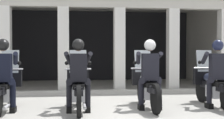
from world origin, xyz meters
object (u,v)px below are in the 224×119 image
object	(u,v)px
police_officer_far_left	(3,69)
police_officer_center_left	(78,69)
motorcycle_center_left	(78,88)
police_officer_far_right	(217,68)
police_officer_center_right	(150,68)
motorcycle_far_right	(212,85)
motorcycle_far_left	(6,88)
motorcycle_center_right	(147,86)

from	to	relation	value
police_officer_far_left	police_officer_center_left	bearing A→B (deg)	-8.79
motorcycle_center_left	police_officer_far_right	distance (m)	3.23
police_officer_far_left	police_officer_center_right	bearing A→B (deg)	-3.98
police_officer_far_right	police_officer_center_right	bearing A→B (deg)	166.70
motorcycle_far_right	police_officer_far_right	distance (m)	0.52
motorcycle_center_left	police_officer_center_left	size ratio (longest dim) A/B	1.29
motorcycle_center_left	police_officer_far_right	xyz separation A→B (m)	(3.20, -0.17, 0.44)
motorcycle_far_right	police_officer_far_right	world-z (taller)	police_officer_far_right
motorcycle_far_left	police_officer_center_right	world-z (taller)	police_officer_center_right
motorcycle_center_left	motorcycle_center_right	bearing A→B (deg)	-1.91
motorcycle_center_left	police_officer_center_right	distance (m)	1.67
motorcycle_far_left	police_officer_far_right	world-z (taller)	police_officer_far_right
police_officer_center_left	motorcycle_far_left	bearing A→B (deg)	158.65
motorcycle_center_right	police_officer_far_right	world-z (taller)	police_officer_far_right
police_officer_far_left	motorcycle_center_right	xyz separation A→B (m)	(3.20, 0.24, -0.44)
motorcycle_far_left	police_officer_center_right	xyz separation A→B (m)	(3.20, -0.33, 0.44)
police_officer_center_left	police_officer_far_right	bearing A→B (deg)	-3.96
motorcycle_center_right	police_officer_far_right	bearing A→B (deg)	-15.66
motorcycle_far_left	police_officer_far_right	bearing A→B (deg)	-7.13
police_officer_far_right	motorcycle_far_left	bearing A→B (deg)	162.85
police_officer_far_right	motorcycle_center_left	bearing A→B (deg)	163.69
motorcycle_center_right	police_officer_center_right	xyz separation A→B (m)	(-0.00, -0.28, 0.44)
motorcycle_far_left	police_officer_far_right	size ratio (longest dim) A/B	1.29
motorcycle_far_left	police_officer_far_right	xyz separation A→B (m)	(4.79, -0.33, 0.44)
motorcycle_far_left	motorcycle_far_right	world-z (taller)	same
motorcycle_center_left	motorcycle_far_right	xyz separation A→B (m)	(3.20, 0.11, 0.00)
police_officer_far_left	motorcycle_center_left	xyz separation A→B (m)	(1.60, 0.13, -0.44)
police_officer_far_left	motorcycle_far_right	distance (m)	4.82
police_officer_center_left	motorcycle_center_right	xyz separation A→B (m)	(1.60, 0.40, -0.44)
motorcycle_far_right	police_officer_far_right	bearing A→B (deg)	-103.45
motorcycle_far_left	police_officer_center_left	world-z (taller)	police_officer_center_left
police_officer_center_left	motorcycle_center_right	bearing A→B (deg)	7.97
motorcycle_center_right	police_officer_center_right	world-z (taller)	police_officer_center_right
motorcycle_far_left	motorcycle_center_left	size ratio (longest dim) A/B	1.00
motorcycle_far_left	motorcycle_center_right	size ratio (longest dim) A/B	1.00
police_officer_far_left	motorcycle_center_right	distance (m)	3.24
police_officer_far_left	motorcycle_center_left	world-z (taller)	police_officer_far_left
police_officer_center_right	police_officer_far_right	world-z (taller)	same
motorcycle_center_left	police_officer_center_right	world-z (taller)	police_officer_center_right
police_officer_center_right	motorcycle_far_left	bearing A→B (deg)	168.64
police_officer_center_left	police_officer_center_right	distance (m)	1.60
motorcycle_center_left	police_officer_far_right	bearing A→B (deg)	-9.04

